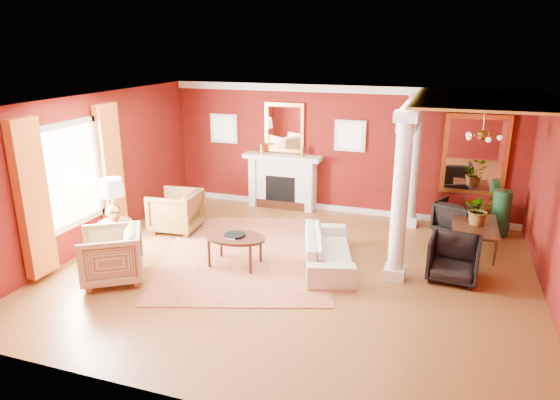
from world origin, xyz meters
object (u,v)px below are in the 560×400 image
(coffee_table, at_px, (235,238))
(dining_table, at_px, (476,230))
(sofa, at_px, (329,244))
(armchair_leopard, at_px, (176,209))
(armchair_stripe, at_px, (111,253))
(side_table, at_px, (113,206))

(coffee_table, bearing_deg, dining_table, 27.56)
(sofa, relative_size, armchair_leopard, 2.14)
(armchair_leopard, xyz_separation_m, armchair_stripe, (0.17, -2.38, 0.01))
(armchair_stripe, relative_size, coffee_table, 0.88)
(coffee_table, distance_m, dining_table, 4.57)
(armchair_stripe, xyz_separation_m, coffee_table, (1.69, 1.20, 0.02))
(armchair_stripe, relative_size, side_table, 0.64)
(sofa, relative_size, armchair_stripe, 2.09)
(armchair_leopard, relative_size, side_table, 0.63)
(dining_table, bearing_deg, armchair_stripe, 120.08)
(sofa, bearing_deg, dining_table, -74.33)
(side_table, bearing_deg, armchair_stripe, -58.94)
(armchair_leopard, distance_m, coffee_table, 2.21)
(armchair_stripe, xyz_separation_m, dining_table, (5.74, 3.31, -0.08))
(sofa, xyz_separation_m, dining_table, (2.49, 1.57, 0.01))
(sofa, height_order, armchair_stripe, armchair_stripe)
(coffee_table, height_order, side_table, side_table)
(armchair_stripe, xyz_separation_m, side_table, (-0.47, 0.78, 0.53))
(armchair_leopard, distance_m, side_table, 1.72)
(sofa, distance_m, side_table, 3.89)
(armchair_leopard, distance_m, dining_table, 5.99)
(side_table, bearing_deg, armchair_leopard, 79.58)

